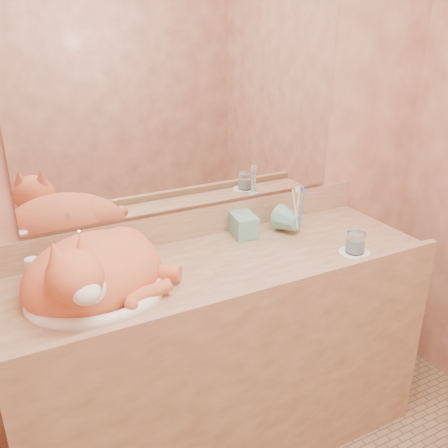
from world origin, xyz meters
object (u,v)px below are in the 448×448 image
cat (94,270)px  toothbrush_cup (298,224)px  water_glass (356,242)px  soap_dispenser (249,218)px  sink_basin (95,278)px  vanity_counter (222,358)px

cat → toothbrush_cup: bearing=-14.0°
water_glass → toothbrush_cup: bearing=111.1°
cat → soap_dispenser: bearing=-8.4°
toothbrush_cup → soap_dispenser: bearing=167.0°
soap_dispenser → toothbrush_cup: size_ratio=1.81×
cat → soap_dispenser: 0.66m
sink_basin → soap_dispenser: soap_dispenser is taller
sink_basin → vanity_counter: bearing=4.0°
vanity_counter → soap_dispenser: bearing=33.2°
sink_basin → toothbrush_cup: size_ratio=3.96×
cat → water_glass: cat is taller
vanity_counter → soap_dispenser: size_ratio=7.92×
toothbrush_cup → water_glass: 0.26m
vanity_counter → water_glass: (0.48, -0.17, 0.48)m
vanity_counter → toothbrush_cup: (0.39, 0.07, 0.48)m
cat → water_glass: (0.95, -0.17, -0.04)m
sink_basin → water_glass: size_ratio=5.35×
toothbrush_cup → water_glass: toothbrush_cup is taller
sink_basin → toothbrush_cup: 0.86m
vanity_counter → soap_dispenser: 0.57m
soap_dispenser → cat: bearing=-160.4°
sink_basin → toothbrush_cup: (0.85, 0.09, -0.02)m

